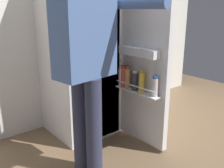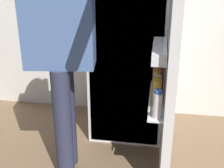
{
  "view_description": "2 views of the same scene",
  "coord_description": "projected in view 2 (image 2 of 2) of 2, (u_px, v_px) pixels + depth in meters",
  "views": [
    {
      "loc": [
        -1.32,
        -1.59,
        1.25
      ],
      "look_at": [
        -0.02,
        0.0,
        0.64
      ],
      "focal_mm": 40.89,
      "sensor_mm": 36.0,
      "label": 1
    },
    {
      "loc": [
        0.24,
        -1.83,
        1.4
      ],
      "look_at": [
        -0.05,
        -0.06,
        0.66
      ],
      "focal_mm": 48.25,
      "sensor_mm": 36.0,
      "label": 2
    }
  ],
  "objects": [
    {
      "name": "refrigerator",
      "position": [
        133.0,
        30.0,
        2.35
      ],
      "size": [
        0.64,
        1.19,
        1.79
      ],
      "color": "white",
      "rests_on": "ground_plane"
    },
    {
      "name": "person",
      "position": [
        62.0,
        41.0,
        1.83
      ],
      "size": [
        0.58,
        0.69,
        1.58
      ],
      "color": "#2D334C",
      "rests_on": "ground_plane"
    },
    {
      "name": "ground_plane",
      "position": [
        119.0,
        163.0,
        2.24
      ],
      "size": [
        5.72,
        5.72,
        0.0
      ],
      "primitive_type": "plane",
      "color": "brown"
    }
  ]
}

